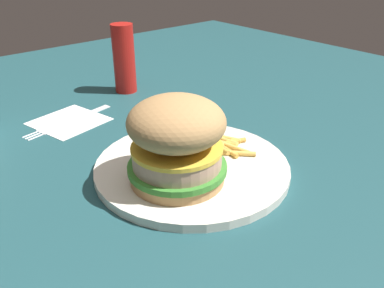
% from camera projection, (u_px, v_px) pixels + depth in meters
% --- Properties ---
extents(ground_plane, '(1.60, 1.60, 0.00)m').
position_uv_depth(ground_plane, '(189.00, 182.00, 0.54)').
color(ground_plane, '#1E474C').
extents(plate, '(0.27, 0.27, 0.01)m').
position_uv_depth(plate, '(192.00, 167.00, 0.56)').
color(plate, silver).
rests_on(plate, ground_plane).
extents(sandwich, '(0.13, 0.13, 0.11)m').
position_uv_depth(sandwich, '(174.00, 139.00, 0.50)').
color(sandwich, tan).
rests_on(sandwich, plate).
extents(fries_pile, '(0.10, 0.09, 0.01)m').
position_uv_depth(fries_pile, '(222.00, 144.00, 0.60)').
color(fries_pile, gold).
rests_on(fries_pile, plate).
extents(napkin, '(0.13, 0.13, 0.00)m').
position_uv_depth(napkin, '(69.00, 121.00, 0.71)').
color(napkin, white).
rests_on(napkin, ground_plane).
extents(fork, '(0.05, 0.17, 0.00)m').
position_uv_depth(fork, '(68.00, 120.00, 0.71)').
color(fork, silver).
rests_on(fork, napkin).
extents(ketchup_bottle, '(0.04, 0.04, 0.14)m').
position_uv_depth(ketchup_bottle, '(124.00, 59.00, 0.82)').
color(ketchup_bottle, '#B21914').
rests_on(ketchup_bottle, ground_plane).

